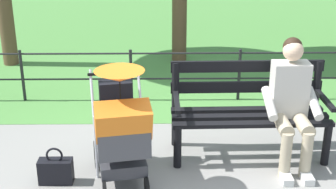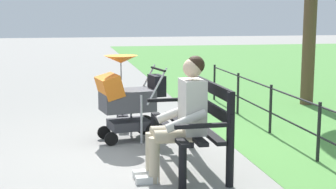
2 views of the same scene
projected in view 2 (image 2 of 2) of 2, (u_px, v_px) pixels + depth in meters
The scene contains 6 objects.
ground_plane at pixel (173, 152), 6.25m from camera, with size 60.00×60.00×0.00m, color gray.
park_bench at pixel (194, 120), 5.61m from camera, with size 1.61×0.63×0.96m.
person_on_bench at pixel (182, 114), 5.18m from camera, with size 0.54×0.74×1.28m.
stroller at pixel (127, 97), 6.72m from camera, with size 0.64×0.95×1.15m.
handbag at pixel (122, 121), 7.41m from camera, with size 0.32×0.14×0.37m.
park_fence at pixel (292, 114), 6.47m from camera, with size 7.18×0.04×0.70m.
Camera 2 is at (-5.93, 1.22, 1.70)m, focal length 53.99 mm.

